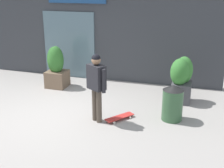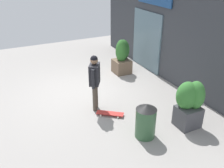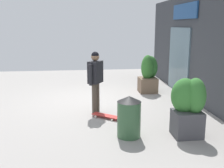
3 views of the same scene
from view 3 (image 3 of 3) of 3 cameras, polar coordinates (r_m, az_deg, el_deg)
name	(u,v)px [view 3 (image 3 of 3)]	position (r m, az deg, el deg)	size (l,w,h in m)	color
ground_plane	(93,101)	(8.48, -4.15, -3.55)	(12.00, 12.00, 0.00)	#9E9993
building_facade	(194,48)	(8.97, 17.03, 7.44)	(8.35, 0.31, 3.29)	#383A3F
skateboarder	(95,76)	(7.12, -3.55, 1.74)	(0.53, 0.44, 1.66)	#4C4238
skateboard	(106,116)	(6.89, -1.30, -6.76)	(0.63, 0.73, 0.08)	red
planter_box_left	(148,73)	(9.52, 7.77, 2.35)	(0.65, 0.67, 1.32)	brown
planter_box_right	(188,104)	(5.87, 15.98, -4.22)	(0.59, 0.70, 1.27)	#47474C
trash_bin	(129,116)	(5.68, 3.64, -6.91)	(0.51, 0.51, 0.89)	#335938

